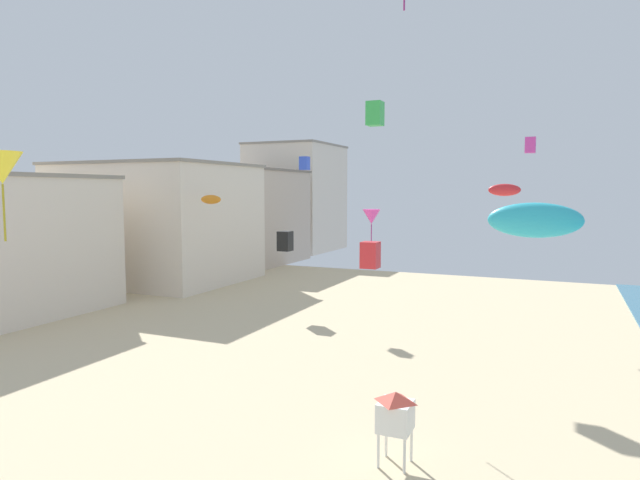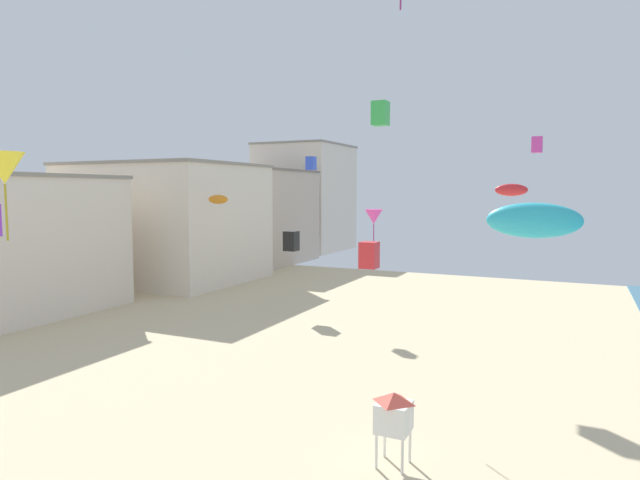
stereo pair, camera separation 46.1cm
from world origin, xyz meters
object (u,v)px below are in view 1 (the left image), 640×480
(lifeguard_stand, at_px, (395,412))
(kite_green_box, at_px, (375,114))
(kite_red_parafoil, at_px, (504,190))
(kite_cyan_parafoil, at_px, (535,220))
(kite_blue_box, at_px, (305,163))
(kite_red_box, at_px, (370,255))
(kite_yellow_delta, at_px, (2,168))
(kite_black_box, at_px, (285,241))
(kite_magenta_box, at_px, (530,145))
(kite_magenta_delta_2, at_px, (371,217))
(kite_orange_parafoil, at_px, (211,199))

(lifeguard_stand, distance_m, kite_green_box, 22.53)
(kite_red_parafoil, height_order, kite_cyan_parafoil, kite_red_parafoil)
(kite_blue_box, bearing_deg, kite_red_parafoil, 0.46)
(kite_red_box, distance_m, kite_green_box, 19.24)
(kite_yellow_delta, relative_size, kite_blue_box, 2.81)
(kite_blue_box, bearing_deg, kite_cyan_parafoil, -50.11)
(kite_red_parafoil, height_order, kite_black_box, kite_red_parafoil)
(kite_green_box, bearing_deg, kite_cyan_parafoil, -57.40)
(kite_magenta_box, distance_m, kite_magenta_delta_2, 14.90)
(kite_magenta_delta_2, xyz_separation_m, kite_blue_box, (-10.89, 15.58, 3.43))
(kite_green_box, relative_size, kite_blue_box, 1.47)
(kite_red_parafoil, relative_size, kite_magenta_box, 2.20)
(kite_red_parafoil, xyz_separation_m, kite_cyan_parafoil, (2.98, -22.03, -0.99))
(kite_red_box, xyz_separation_m, kite_cyan_parafoil, (5.29, 0.15, 1.31))
(kite_red_parafoil, distance_m, kite_yellow_delta, 30.78)
(kite_red_box, relative_size, kite_magenta_box, 0.93)
(kite_red_box, xyz_separation_m, kite_green_box, (-5.45, 16.95, 7.30))
(kite_magenta_box, relative_size, kite_blue_box, 0.93)
(lifeguard_stand, height_order, kite_orange_parafoil, kite_orange_parafoil)
(kite_yellow_delta, bearing_deg, kite_red_box, 26.84)
(kite_green_box, xyz_separation_m, kite_orange_parafoil, (-16.39, 4.75, -5.79))
(kite_magenta_delta_2, bearing_deg, kite_cyan_parafoil, -40.41)
(kite_orange_parafoil, relative_size, kite_cyan_parafoil, 0.72)
(lifeguard_stand, xyz_separation_m, kite_blue_box, (-14.15, 22.63, 9.70))
(kite_magenta_delta_2, bearing_deg, kite_red_parafoil, 74.21)
(kite_red_box, bearing_deg, kite_magenta_box, 78.20)
(kite_red_parafoil, bearing_deg, kite_black_box, -170.89)
(kite_red_box, height_order, kite_magenta_box, kite_magenta_box)
(kite_orange_parafoil, height_order, kite_red_parafoil, kite_red_parafoil)
(kite_black_box, relative_size, kite_cyan_parafoil, 0.55)
(kite_yellow_delta, bearing_deg, kite_magenta_delta_2, 53.63)
(kite_green_box, distance_m, kite_black_box, 12.36)
(kite_black_box, distance_m, kite_blue_box, 6.57)
(kite_red_box, xyz_separation_m, kite_magenta_delta_2, (-2.13, 6.47, 1.02))
(kite_orange_parafoil, xyz_separation_m, kite_cyan_parafoil, (27.13, -21.54, -0.19))
(lifeguard_stand, relative_size, kite_green_box, 1.63)
(lifeguard_stand, xyz_separation_m, kite_magenta_box, (2.92, 19.96, 10.37))
(kite_orange_parafoil, height_order, kite_magenta_box, kite_magenta_box)
(lifeguard_stand, bearing_deg, kite_blue_box, 137.60)
(kite_red_box, height_order, kite_blue_box, kite_blue_box)
(kite_magenta_box, height_order, kite_black_box, kite_magenta_box)
(kite_red_box, relative_size, kite_blue_box, 0.86)
(kite_red_parafoil, bearing_deg, kite_blue_box, -179.54)
(kite_blue_box, bearing_deg, kite_orange_parafoil, -177.65)
(kite_black_box, bearing_deg, kite_magenta_box, -0.80)
(kite_magenta_delta_2, distance_m, kite_black_box, 17.63)
(kite_green_box, distance_m, kite_red_parafoil, 10.61)
(kite_yellow_delta, height_order, kite_black_box, kite_yellow_delta)
(kite_magenta_box, height_order, kite_blue_box, kite_magenta_box)
(kite_red_box, distance_m, kite_magenta_delta_2, 6.89)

